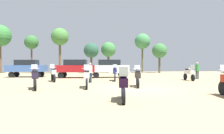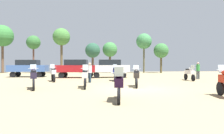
{
  "view_description": "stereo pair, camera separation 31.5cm",
  "coord_description": "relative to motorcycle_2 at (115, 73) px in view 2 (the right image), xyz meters",
  "views": [
    {
      "loc": [
        -2.84,
        -12.37,
        1.59
      ],
      "look_at": [
        -0.99,
        6.59,
        1.26
      ],
      "focal_mm": 32.25,
      "sensor_mm": 36.0,
      "label": 1
    },
    {
      "loc": [
        -2.53,
        -12.4,
        1.59
      ],
      "look_at": [
        -0.99,
        6.59,
        1.26
      ],
      "focal_mm": 32.25,
      "sensor_mm": 36.0,
      "label": 2
    }
  ],
  "objects": [
    {
      "name": "tree_1",
      "position": [
        -17.06,
        16.25,
        5.35
      ],
      "size": [
        3.52,
        3.52,
        7.9
      ],
      "color": "brown",
      "rests_on": "ground"
    },
    {
      "name": "car_2",
      "position": [
        -0.2,
        4.18,
        0.44
      ],
      "size": [
        4.34,
        1.89,
        2.0
      ],
      "rotation": [
        0.0,
        0.0,
        1.59
      ],
      "color": "black",
      "rests_on": "ground"
    },
    {
      "name": "tree_6",
      "position": [
        9.14,
        14.49,
        2.95
      ],
      "size": [
        2.46,
        2.46,
        4.96
      ],
      "color": "#4D4328",
      "rests_on": "ground"
    },
    {
      "name": "motorcycle_9",
      "position": [
        -5.46,
        -0.31,
        0.01
      ],
      "size": [
        0.85,
        2.11,
        1.51
      ],
      "rotation": [
        0.0,
        0.0,
        0.31
      ],
      "color": "black",
      "rests_on": "ground"
    },
    {
      "name": "tree_7",
      "position": [
        -11.84,
        15.39,
        4.22
      ],
      "size": [
        2.23,
        2.23,
        6.14
      ],
      "color": "brown",
      "rests_on": "ground"
    },
    {
      "name": "person_1",
      "position": [
        -2.22,
        -1.61,
        0.22
      ],
      "size": [
        0.48,
        0.48,
        1.64
      ],
      "rotation": [
        0.0,
        0.0,
        5.35
      ],
      "color": "#243648",
      "rests_on": "ground"
    },
    {
      "name": "motorcycle_6",
      "position": [
        6.95,
        -0.26,
        -0.02
      ],
      "size": [
        0.62,
        2.17,
        1.44
      ],
      "rotation": [
        0.0,
        0.0,
        3.12
      ],
      "color": "black",
      "rests_on": "ground"
    },
    {
      "name": "motorcycle_7",
      "position": [
        -2.42,
        -5.17,
        0.01
      ],
      "size": [
        0.62,
        2.25,
        1.5
      ],
      "rotation": [
        0.0,
        0.0,
        0.03
      ],
      "color": "black",
      "rests_on": "ground"
    },
    {
      "name": "tree_5",
      "position": [
        -7.21,
        14.55,
        5.02
      ],
      "size": [
        2.76,
        2.76,
        7.23
      ],
      "color": "brown",
      "rests_on": "ground"
    },
    {
      "name": "tree_3",
      "position": [
        0.69,
        16.15,
        3.2
      ],
      "size": [
        2.53,
        2.53,
        5.25
      ],
      "color": "#4D412B",
      "rests_on": "ground"
    },
    {
      "name": "ground_plane",
      "position": [
        0.79,
        -5.85,
        -0.74
      ],
      "size": [
        44.0,
        52.0,
        0.02
      ],
      "color": "#988662"
    },
    {
      "name": "car_3",
      "position": [
        -9.63,
        5.98,
        0.44
      ],
      "size": [
        4.34,
        1.91,
        2.0
      ],
      "rotation": [
        0.0,
        0.0,
        1.55
      ],
      "color": "black",
      "rests_on": "ground"
    },
    {
      "name": "motorcycle_2",
      "position": [
        0.0,
        0.0,
        0.0
      ],
      "size": [
        0.62,
        2.13,
        1.49
      ],
      "rotation": [
        0.0,
        0.0,
        -0.11
      ],
      "color": "black",
      "rests_on": "ground"
    },
    {
      "name": "motorcycle_8",
      "position": [
        0.99,
        -4.91,
        -0.02
      ],
      "size": [
        0.68,
        2.07,
        1.45
      ],
      "rotation": [
        0.0,
        0.0,
        -0.17
      ],
      "color": "black",
      "rests_on": "ground"
    },
    {
      "name": "motorcycle_5",
      "position": [
        -5.55,
        -5.59,
        0.01
      ],
      "size": [
        0.83,
        2.11,
        1.51
      ],
      "rotation": [
        0.0,
        0.0,
        0.3
      ],
      "color": "black",
      "rests_on": "ground"
    },
    {
      "name": "tree_4",
      "position": [
        -2.23,
        14.58,
        2.93
      ],
      "size": [
        2.42,
        2.42,
        4.93
      ],
      "color": "brown",
      "rests_on": "ground"
    },
    {
      "name": "tree_2",
      "position": [
        6.46,
        15.47,
        4.59
      ],
      "size": [
        2.64,
        2.64,
        6.7
      ],
      "color": "#4D4A30",
      "rests_on": "ground"
    },
    {
      "name": "motorcycle_10",
      "position": [
        -0.76,
        -9.89,
        -0.02
      ],
      "size": [
        0.63,
        2.13,
        1.46
      ],
      "rotation": [
        0.0,
        0.0,
        3.02
      ],
      "color": "black",
      "rests_on": "ground"
    },
    {
      "name": "person_2",
      "position": [
        8.5,
        1.13,
        0.27
      ],
      "size": [
        0.43,
        0.43,
        1.71
      ],
      "rotation": [
        0.0,
        0.0,
        2.82
      ],
      "color": "#2A343D",
      "rests_on": "ground"
    },
    {
      "name": "car_1",
      "position": [
        -3.88,
        4.19,
        0.44
      ],
      "size": [
        4.45,
        2.21,
        2.0
      ],
      "rotation": [
        0.0,
        0.0,
        1.47
      ],
      "color": "black",
      "rests_on": "ground"
    }
  ]
}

